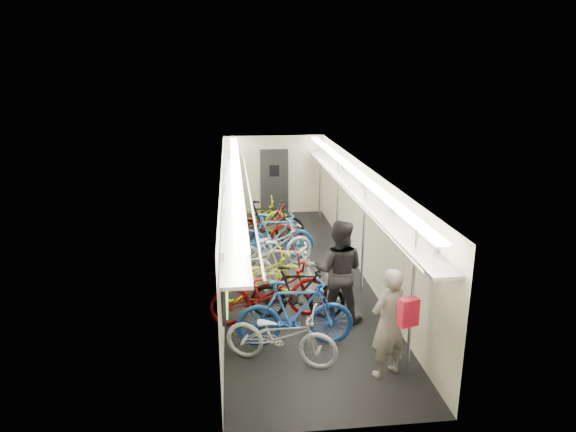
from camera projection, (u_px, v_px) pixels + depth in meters
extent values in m
plane|color=black|center=(294.00, 275.00, 11.23)|extent=(10.00, 10.00, 0.00)
plane|color=white|center=(294.00, 167.00, 10.56)|extent=(10.00, 10.00, 0.00)
plane|color=beige|center=(223.00, 225.00, 10.73)|extent=(0.00, 10.00, 10.00)
plane|color=beige|center=(363.00, 220.00, 11.06)|extent=(0.00, 10.00, 10.00)
plane|color=beige|center=(274.00, 175.00, 15.66)|extent=(3.00, 0.00, 3.00)
plane|color=beige|center=(346.00, 344.00, 6.13)|extent=(3.00, 0.00, 3.00)
cube|color=black|center=(224.00, 285.00, 7.67)|extent=(0.06, 1.10, 0.80)
cube|color=#8FD45D|center=(227.00, 285.00, 7.68)|extent=(0.02, 0.96, 0.66)
cube|color=black|center=(225.00, 238.00, 9.77)|extent=(0.06, 1.10, 0.80)
cube|color=#8FD45D|center=(227.00, 238.00, 9.78)|extent=(0.02, 0.96, 0.66)
cube|color=black|center=(225.00, 207.00, 11.87)|extent=(0.06, 1.10, 0.80)
cube|color=#8FD45D|center=(227.00, 207.00, 11.87)|extent=(0.02, 0.96, 0.66)
cube|color=black|center=(226.00, 186.00, 13.97)|extent=(0.06, 1.10, 0.80)
cube|color=#8FD45D|center=(227.00, 186.00, 13.97)|extent=(0.02, 0.96, 0.66)
cube|color=#FFEE0D|center=(225.00, 256.00, 8.71)|extent=(0.02, 0.22, 0.30)
cube|color=#FFEE0D|center=(225.00, 219.00, 10.81)|extent=(0.02, 0.22, 0.30)
cube|color=#FFEE0D|center=(226.00, 194.00, 12.91)|extent=(0.02, 0.22, 0.30)
cube|color=black|center=(274.00, 182.00, 15.66)|extent=(0.85, 0.08, 2.00)
cube|color=#999BA0|center=(233.00, 191.00, 10.56)|extent=(0.40, 9.70, 0.05)
cube|color=#999BA0|center=(354.00, 188.00, 10.83)|extent=(0.40, 9.70, 0.05)
cylinder|color=silver|center=(249.00, 186.00, 10.56)|extent=(0.04, 9.70, 0.04)
cylinder|color=silver|center=(339.00, 184.00, 10.77)|extent=(0.04, 9.70, 0.04)
cube|color=white|center=(236.00, 171.00, 10.45)|extent=(0.18, 9.60, 0.04)
cube|color=white|center=(351.00, 169.00, 10.70)|extent=(0.18, 9.60, 0.04)
cylinder|color=silver|center=(412.00, 296.00, 7.41)|extent=(0.05, 0.05, 2.38)
cylinder|color=silver|center=(364.00, 235.00, 10.08)|extent=(0.05, 0.05, 2.38)
cylinder|color=silver|center=(338.00, 203.00, 12.46)|extent=(0.05, 0.05, 2.38)
cylinder|color=silver|center=(320.00, 181.00, 14.84)|extent=(0.05, 0.05, 2.38)
imported|color=silver|center=(281.00, 335.00, 7.79)|extent=(1.87, 1.23, 0.93)
imported|color=#1A47A0|center=(295.00, 313.00, 8.26)|extent=(1.94, 0.63, 1.15)
imported|color=maroon|center=(269.00, 290.00, 9.09)|extent=(2.28, 1.11, 1.15)
imported|color=black|center=(298.00, 293.00, 9.15)|extent=(1.75, 0.72, 1.02)
imported|color=yellow|center=(262.00, 275.00, 10.03)|extent=(1.87, 1.15, 0.93)
imported|color=silver|center=(285.00, 267.00, 10.24)|extent=(1.86, 1.06, 1.08)
imported|color=#BBBAC0|center=(273.00, 247.00, 11.45)|extent=(2.09, 1.36, 1.04)
imported|color=#1D62AF|center=(275.00, 236.00, 12.06)|extent=(1.88, 0.68, 1.11)
imported|color=maroon|center=(258.00, 228.00, 12.66)|extent=(2.25, 1.37, 1.12)
imported|color=black|center=(267.00, 222.00, 13.03)|extent=(1.95, 0.61, 1.16)
imported|color=#CDE115|center=(253.00, 216.00, 13.81)|extent=(1.93, 0.71, 1.01)
imported|color=gray|center=(388.00, 323.00, 7.38)|extent=(0.72, 0.62, 1.68)
imported|color=black|center=(339.00, 271.00, 9.03)|extent=(1.08, 0.96, 1.86)
cube|color=#B6122A|center=(408.00, 312.00, 6.76)|extent=(0.29, 0.21, 0.38)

